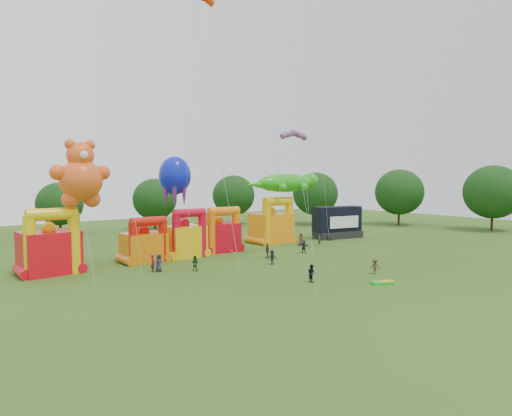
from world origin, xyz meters
TOP-DOWN VIEW (x-y plane):
  - ground at (0.00, 0.00)m, footprint 160.00×160.00m
  - tree_ring at (-1.20, 0.62)m, footprint 125.14×127.26m
  - bouncy_castle_0 at (-17.51, 26.26)m, footprint 5.79×4.83m
  - bouncy_castle_1 at (-7.12, 26.47)m, footprint 4.71×3.79m
  - bouncy_castle_2 at (-1.75, 26.51)m, footprint 4.87×4.01m
  - bouncy_castle_3 at (3.80, 27.40)m, footprint 5.44×4.55m
  - bouncy_castle_4 at (14.63, 29.42)m, footprint 5.75×4.67m
  - stage_trailer at (26.39, 27.08)m, footprint 8.46×4.49m
  - teddy_bear_kite at (-14.72, 24.31)m, footprint 6.07×7.31m
  - gecko_kite at (16.80, 27.37)m, footprint 13.76×7.06m
  - octopus_kite at (1.31, 29.26)m, footprint 7.15×9.16m
  - parafoil_kites at (-3.02, 16.74)m, footprint 25.57×15.59m
  - diamond_kites at (0.62, 12.99)m, footprint 16.41×17.42m
  - folded_kite_bundle at (5.90, 2.65)m, footprint 2.23×1.66m
  - spectator_0 at (-8.17, 20.51)m, footprint 1.00×0.74m
  - spectator_1 at (-8.76, 20.66)m, footprint 0.55×0.74m
  - spectator_2 at (-5.02, 18.44)m, footprint 1.00×1.00m
  - spectator_3 at (3.74, 16.22)m, footprint 1.19×0.93m
  - spectator_4 at (5.94, 19.83)m, footprint 0.80×1.16m
  - spectator_5 at (11.84, 19.59)m, footprint 1.04×1.72m
  - spectator_6 at (16.42, 25.00)m, footprint 0.89×0.61m
  - spectator_7 at (18.20, 22.99)m, footprint 0.66×0.53m
  - spectator_8 at (1.20, 7.24)m, footprint 0.77×0.92m
  - spectator_9 at (8.90, 5.89)m, footprint 1.11×1.15m

SIDE VIEW (x-z plane):
  - ground at x=0.00m, z-range 0.00..0.00m
  - folded_kite_bundle at x=5.90m, z-range -0.02..0.29m
  - spectator_9 at x=8.90m, z-range 0.00..1.57m
  - spectator_7 at x=18.20m, z-range 0.00..1.58m
  - spectator_3 at x=3.74m, z-range 0.00..1.62m
  - spectator_2 at x=-5.02m, z-range 0.00..1.64m
  - spectator_8 at x=1.20m, z-range 0.00..1.71m
  - spectator_6 at x=16.42m, z-range 0.00..1.74m
  - spectator_5 at x=11.84m, z-range 0.00..1.77m
  - spectator_4 at x=5.94m, z-range 0.00..1.83m
  - spectator_0 at x=-8.17m, z-range 0.00..1.86m
  - spectator_1 at x=-8.76m, z-range 0.00..1.86m
  - bouncy_castle_1 at x=-7.12m, z-range -0.63..4.75m
  - bouncy_castle_3 at x=3.80m, z-range -0.72..5.31m
  - bouncy_castle_2 at x=-1.75m, z-range -0.72..5.37m
  - stage_trailer at x=26.39m, z-range -0.09..5.07m
  - bouncy_castle_0 at x=-17.51m, z-range -0.83..6.02m
  - bouncy_castle_4 at x=14.63m, z-range -0.85..6.08m
  - octopus_kite at x=1.31m, z-range -1.04..11.73m
  - tree_ring at x=-1.20m, z-range 0.22..12.30m
  - gecko_kite at x=16.80m, z-range 1.68..12.26m
  - teddy_bear_kite at x=-14.72m, z-range 1.98..15.85m
  - parafoil_kites at x=-3.02m, z-range -3.25..29.52m
  - diamond_kites at x=0.62m, z-range -1.65..32.08m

